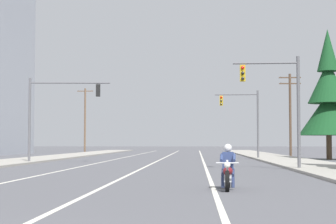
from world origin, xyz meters
TOP-DOWN VIEW (x-y plane):
  - lane_stripe_center at (0.05, 45.00)m, footprint 0.16×100.00m
  - lane_stripe_left at (-3.98, 45.00)m, footprint 0.16×100.00m
  - lane_stripe_right at (3.74, 45.00)m, footprint 0.16×100.00m
  - sidewalk_kerb_right at (10.46, 40.00)m, footprint 4.40×110.00m
  - sidewalk_kerb_left at (-10.46, 40.00)m, footprint 4.40×110.00m
  - motorcycle_with_rider at (4.19, 11.17)m, footprint 0.70×2.19m
  - traffic_signal_near_right at (7.75, 24.02)m, footprint 3.62×0.37m
  - traffic_signal_near_left at (-7.20, 33.76)m, footprint 5.92×0.66m
  - traffic_signal_mid_right at (7.66, 44.62)m, footprint 3.96×0.37m
  - utility_pole_right_far at (13.27, 54.42)m, footprint 2.34×0.26m
  - utility_pole_left_far at (-13.23, 76.10)m, footprint 2.36×0.26m
  - conifer_tree_right_verge_far at (14.70, 42.94)m, footprint 5.20×5.20m

SIDE VIEW (x-z plane):
  - lane_stripe_center at x=0.05m, z-range 0.00..0.01m
  - lane_stripe_left at x=-3.98m, z-range 0.00..0.01m
  - lane_stripe_right at x=3.74m, z-range 0.00..0.01m
  - sidewalk_kerb_right at x=10.46m, z-range 0.00..0.14m
  - sidewalk_kerb_left at x=-10.46m, z-range 0.00..0.14m
  - motorcycle_with_rider at x=4.19m, z-range -0.14..1.32m
  - traffic_signal_near_right at x=7.75m, z-range 0.92..7.12m
  - traffic_signal_mid_right at x=7.66m, z-range 0.94..7.14m
  - traffic_signal_near_left at x=-7.20m, z-range 1.06..7.26m
  - utility_pole_right_far at x=13.27m, z-range 0.39..9.26m
  - utility_pole_left_far at x=-13.23m, z-range 0.23..9.71m
  - conifer_tree_right_verge_far at x=14.70m, z-range -0.48..10.97m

